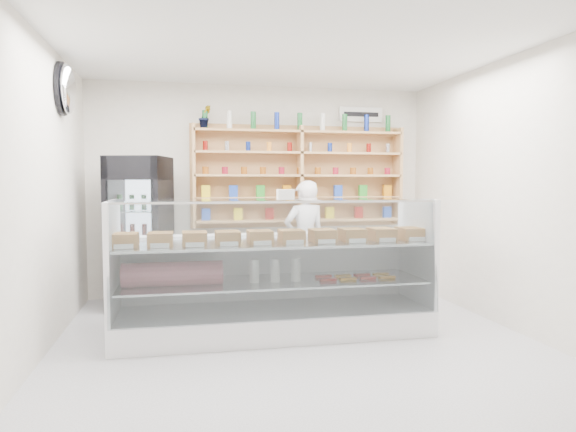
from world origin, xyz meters
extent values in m
plane|color=silver|center=(0.00, 0.00, 0.00)|extent=(5.00, 5.00, 0.00)
plane|color=white|center=(0.00, 0.00, 2.80)|extent=(5.00, 5.00, 0.00)
plane|color=silver|center=(0.00, 2.50, 1.40)|extent=(4.50, 0.00, 4.50)
plane|color=silver|center=(0.00, -2.50, 1.40)|extent=(4.50, 0.00, 4.50)
plane|color=silver|center=(-2.25, 0.00, 1.40)|extent=(0.00, 5.00, 5.00)
plane|color=silver|center=(2.25, 0.00, 1.40)|extent=(0.00, 5.00, 5.00)
cube|color=white|center=(-0.17, 0.58, 0.13)|extent=(3.10, 0.88, 0.26)
cube|color=white|center=(-0.17, 0.99, 0.58)|extent=(3.10, 0.05, 0.65)
cube|color=silver|center=(-0.17, 0.58, 0.53)|extent=(2.98, 0.77, 0.02)
cube|color=silver|center=(-0.17, 0.58, 0.91)|extent=(3.04, 0.81, 0.02)
cube|color=silver|center=(-0.17, 0.16, 0.80)|extent=(3.04, 0.13, 1.08)
cube|color=silver|center=(-0.17, 0.53, 1.34)|extent=(3.04, 0.61, 0.01)
imported|color=silver|center=(0.47, 1.92, 0.77)|extent=(0.62, 0.48, 1.53)
cube|color=black|center=(-1.55, 1.92, 0.91)|extent=(0.80, 0.79, 1.81)
cube|color=#310539|center=(-1.47, 1.64, 1.68)|extent=(0.62, 0.20, 0.25)
cube|color=silver|center=(-1.47, 1.62, 0.82)|extent=(0.53, 0.16, 1.43)
cube|color=tan|center=(-0.90, 2.34, 1.59)|extent=(0.04, 0.28, 1.33)
cube|color=tan|center=(0.50, 2.34, 1.59)|extent=(0.04, 0.28, 1.33)
cube|color=tan|center=(1.90, 2.34, 1.59)|extent=(0.04, 0.28, 1.33)
cube|color=tan|center=(0.50, 2.34, 1.00)|extent=(2.80, 0.28, 0.03)
cube|color=tan|center=(0.50, 2.34, 1.30)|extent=(2.80, 0.28, 0.03)
cube|color=tan|center=(0.50, 2.34, 1.60)|extent=(2.80, 0.28, 0.03)
cube|color=tan|center=(0.50, 2.34, 1.90)|extent=(2.80, 0.28, 0.03)
cube|color=tan|center=(0.50, 2.34, 2.18)|extent=(2.80, 0.28, 0.03)
imported|color=#1E6626|center=(-0.75, 2.34, 2.34)|extent=(0.20, 0.19, 0.30)
ellipsoid|color=silver|center=(-2.17, 1.20, 2.45)|extent=(0.15, 0.50, 0.50)
cube|color=white|center=(1.40, 2.47, 2.45)|extent=(0.62, 0.03, 0.20)
camera|label=1|loc=(-1.06, -4.38, 1.52)|focal=32.00mm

